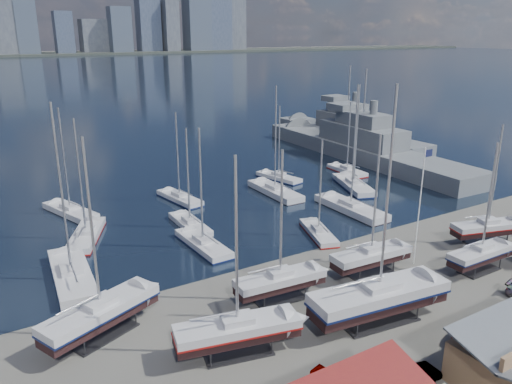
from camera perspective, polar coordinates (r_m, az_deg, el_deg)
ground at (r=50.03m, az=13.91°, el=-10.40°), size 1400.00×1400.00×0.00m
water at (r=342.61m, az=-26.59°, el=12.02°), size 1400.00×600.00×0.40m
sailboat_cradle_0 at (r=42.32m, az=-17.31°, el=-13.02°), size 10.34×6.45×16.20m
sailboat_cradle_1 at (r=38.56m, az=-2.13°, el=-15.47°), size 9.87×4.67×15.43m
sailboat_cradle_2 at (r=45.47m, az=2.78°, el=-10.05°), size 8.62×3.01×13.99m
sailboat_cradle_3 at (r=43.50m, az=13.89°, el=-11.54°), size 12.67×4.93×19.65m
sailboat_cradle_4 at (r=51.36m, az=13.04°, el=-7.09°), size 8.78×2.91×14.28m
sailboat_cradle_5 at (r=55.50m, az=24.36°, el=-6.42°), size 8.15×2.34×13.35m
sailboat_cradle_6 at (r=62.89m, az=24.94°, el=-3.69°), size 8.75×4.70×13.80m
sailboat_moored_0 at (r=52.70m, az=-20.27°, el=-9.14°), size 4.42×12.42×18.21m
sailboat_moored_1 at (r=62.07m, az=-18.80°, el=-4.86°), size 6.77×10.23×14.94m
sailboat_moored_2 at (r=71.02m, az=-20.44°, el=-2.18°), size 5.64×10.26×14.92m
sailboat_moored_3 at (r=56.86m, az=-6.08°, el=-6.06°), size 2.97×9.65×14.31m
sailboat_moored_4 at (r=62.77m, az=-7.55°, el=-3.76°), size 2.65×8.72×13.08m
sailboat_moored_5 at (r=72.75m, az=-8.72°, el=-0.78°), size 3.87×9.25×13.40m
sailboat_moored_6 at (r=60.22m, az=7.15°, el=-4.70°), size 4.83×8.48×12.24m
sailboat_moored_7 at (r=74.90m, az=2.17°, el=-0.03°), size 3.32×11.22×16.86m
sailboat_moored_8 at (r=82.42m, az=2.61°, el=1.62°), size 4.25×8.82×12.71m
sailboat_moored_9 at (r=68.81m, az=10.76°, el=-1.97°), size 3.40×11.82×17.80m
sailboat_moored_10 at (r=79.17m, az=11.07°, el=0.62°), size 6.81×11.54×16.68m
sailboat_moored_11 at (r=87.89m, az=10.34°, el=2.37°), size 2.80×8.66×12.80m
naval_ship_east at (r=98.44m, az=11.91°, el=4.75°), size 10.27×52.64×18.71m
naval_ship_west at (r=115.15m, az=10.30°, el=6.69°), size 7.81×43.75×17.93m
car_b at (r=38.06m, az=17.55°, el=-19.40°), size 4.23×1.67×1.37m
car_c at (r=43.14m, az=25.30°, el=-15.44°), size 4.31×6.02×1.52m
flagpole at (r=53.05m, az=18.33°, el=-0.69°), size 1.10×0.12×12.46m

